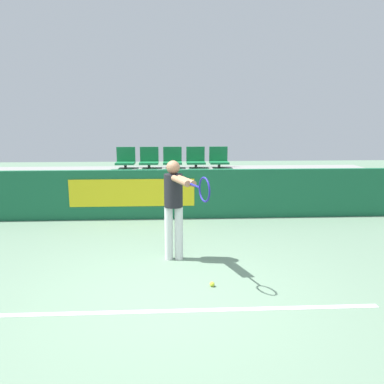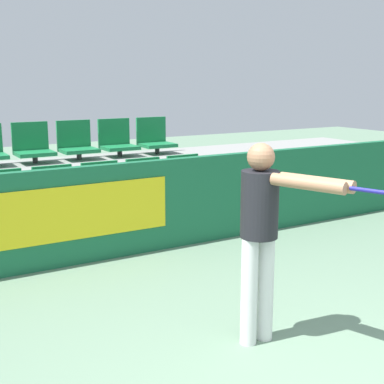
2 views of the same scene
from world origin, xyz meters
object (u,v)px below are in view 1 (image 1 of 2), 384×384
stadium_chair_4 (223,183)px  stadium_chair_9 (219,159)px  stadium_chair_0 (121,184)px  stadium_chair_1 (147,183)px  tennis_player (175,201)px  stadium_chair_6 (149,160)px  stadium_chair_7 (172,159)px  stadium_chair_8 (196,159)px  stadium_chair_3 (198,183)px  stadium_chair_5 (126,160)px  tennis_ball (212,284)px  stadium_chair_2 (173,183)px

stadium_chair_4 → stadium_chair_9: stadium_chair_9 is taller
stadium_chair_0 → stadium_chair_1: 0.61m
stadium_chair_9 → tennis_player: (-1.19, -4.23, -0.18)m
stadium_chair_1 → stadium_chair_6: (0.00, 0.98, 0.46)m
stadium_chair_7 → stadium_chair_8: 0.61m
stadium_chair_3 → stadium_chair_4: size_ratio=1.00×
stadium_chair_5 → tennis_ball: 5.58m
tennis_ball → stadium_chair_2: bearing=97.0°
stadium_chair_6 → stadium_chair_9: 1.84m
stadium_chair_4 → tennis_player: bearing=-110.0°
stadium_chair_2 → stadium_chair_4: (1.22, 0.00, 0.00)m
stadium_chair_3 → stadium_chair_7: size_ratio=1.00×
stadium_chair_2 → stadium_chair_8: bearing=57.9°
stadium_chair_9 → tennis_ball: (-0.71, -5.18, -1.11)m
stadium_chair_1 → tennis_player: tennis_player is taller
stadium_chair_2 → stadium_chair_5: stadium_chair_5 is taller
stadium_chair_9 → tennis_player: size_ratio=0.34×
stadium_chair_0 → stadium_chair_7: size_ratio=1.00×
stadium_chair_5 → stadium_chair_6: size_ratio=1.00×
stadium_chair_8 → tennis_player: size_ratio=0.34×
stadium_chair_6 → stadium_chair_4: bearing=-28.0°
stadium_chair_7 → tennis_ball: size_ratio=8.18×
stadium_chair_2 → stadium_chair_9: 1.63m
stadium_chair_0 → stadium_chair_6: size_ratio=1.00×
stadium_chair_0 → stadium_chair_9: 2.68m
stadium_chair_0 → stadium_chair_4: 2.45m
stadium_chair_5 → tennis_ball: stadium_chair_5 is taller
stadium_chair_1 → stadium_chair_7: 1.24m
stadium_chair_1 → stadium_chair_4: (1.84, 0.00, 0.00)m
stadium_chair_5 → stadium_chair_9: same height
stadium_chair_6 → stadium_chair_7: size_ratio=1.00×
stadium_chair_1 → stadium_chair_2: 0.61m
stadium_chair_0 → tennis_player: tennis_player is taller
tennis_ball → stadium_chair_5: bearing=108.5°
stadium_chair_2 → stadium_chair_3: bearing=0.0°
stadium_chair_5 → stadium_chair_8: 1.84m
stadium_chair_8 → tennis_ball: size_ratio=8.18×
stadium_chair_6 → tennis_player: (0.65, -4.23, -0.18)m
stadium_chair_0 → stadium_chair_8: size_ratio=1.00×
stadium_chair_4 → stadium_chair_5: (-2.45, 0.98, 0.46)m
tennis_player → stadium_chair_1: bearing=81.6°
stadium_chair_4 → stadium_chair_9: size_ratio=1.00×
stadium_chair_5 → tennis_player: size_ratio=0.34×
tennis_ball → stadium_chair_8: bearing=88.9°
stadium_chair_2 → stadium_chair_6: size_ratio=1.00×
stadium_chair_1 → tennis_ball: bearing=-75.0°
stadium_chair_6 → stadium_chair_5: bearing=180.0°
stadium_chair_4 → stadium_chair_8: bearing=122.1°
stadium_chair_3 → tennis_ball: bearing=-91.3°
stadium_chair_1 → tennis_player: 3.33m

